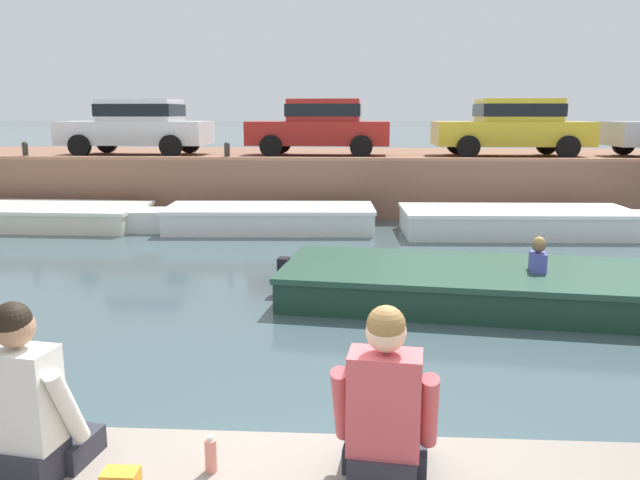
% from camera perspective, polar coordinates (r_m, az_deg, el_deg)
% --- Properties ---
extents(ground_plane, '(400.00, 400.00, 0.00)m').
position_cam_1_polar(ground_plane, '(9.85, 2.10, -4.04)').
color(ground_plane, '#3D5156').
extents(far_quay_wall, '(60.00, 6.00, 1.47)m').
position_cam_1_polar(far_quay_wall, '(18.67, 2.74, 5.68)').
color(far_quay_wall, brown).
rests_on(far_quay_wall, ground).
extents(far_wall_coping, '(60.00, 0.24, 0.08)m').
position_cam_1_polar(far_wall_coping, '(15.74, 2.64, 7.41)').
color(far_wall_coping, '#9F6C52').
rests_on(far_wall_coping, far_quay_wall).
extents(boat_moored_west_cream, '(6.21, 2.21, 0.51)m').
position_cam_1_polar(boat_moored_west_cream, '(16.08, -23.89, 2.01)').
color(boat_moored_west_cream, silver).
rests_on(boat_moored_west_cream, ground).
extents(boat_moored_central_white, '(5.67, 2.02, 0.56)m').
position_cam_1_polar(boat_moored_central_white, '(14.32, -5.50, 1.99)').
color(boat_moored_central_white, white).
rests_on(boat_moored_central_white, ground).
extents(boat_moored_east_white, '(6.02, 2.11, 0.57)m').
position_cam_1_polar(boat_moored_east_white, '(14.50, 18.46, 1.59)').
color(boat_moored_east_white, white).
rests_on(boat_moored_east_white, ground).
extents(motorboat_passing, '(6.69, 2.80, 0.98)m').
position_cam_1_polar(motorboat_passing, '(9.14, 15.75, -4.10)').
color(motorboat_passing, '#193828').
rests_on(motorboat_passing, ground).
extents(car_leftmost_white, '(4.07, 2.05, 1.54)m').
position_cam_1_polar(car_leftmost_white, '(18.51, -16.30, 10.09)').
color(car_leftmost_white, white).
rests_on(car_leftmost_white, far_quay_wall).
extents(car_left_inner_red, '(3.92, 2.00, 1.54)m').
position_cam_1_polar(car_left_inner_red, '(17.49, 0.08, 10.48)').
color(car_left_inner_red, '#B2231E').
rests_on(car_left_inner_red, far_quay_wall).
extents(car_centre_yellow, '(4.11, 2.00, 1.54)m').
position_cam_1_polar(car_centre_yellow, '(17.97, 17.24, 10.01)').
color(car_centre_yellow, yellow).
rests_on(car_centre_yellow, far_quay_wall).
extents(mooring_bollard_west, '(0.15, 0.15, 0.44)m').
position_cam_1_polar(mooring_bollard_west, '(18.03, -25.36, 7.49)').
color(mooring_bollard_west, '#2D2B28').
rests_on(mooring_bollard_west, far_quay_wall).
extents(mooring_bollard_mid, '(0.15, 0.15, 0.44)m').
position_cam_1_polar(mooring_bollard_mid, '(16.19, -8.50, 8.12)').
color(mooring_bollard_mid, '#2D2B28').
rests_on(mooring_bollard_mid, far_quay_wall).
extents(person_seated_left, '(0.57, 0.57, 0.96)m').
position_cam_1_polar(person_seated_left, '(3.65, -25.06, -13.86)').
color(person_seated_left, '#282833').
rests_on(person_seated_left, near_quay).
extents(person_seated_right, '(0.56, 0.56, 0.96)m').
position_cam_1_polar(person_seated_right, '(3.29, 5.94, -15.64)').
color(person_seated_right, '#282833').
rests_on(person_seated_right, near_quay).
extents(bottle_drink, '(0.06, 0.06, 0.20)m').
position_cam_1_polar(bottle_drink, '(3.53, -9.96, -18.78)').
color(bottle_drink, '#E07F6B').
rests_on(bottle_drink, near_quay).
extents(snack_bag, '(0.18, 0.12, 0.10)m').
position_cam_1_polar(snack_bag, '(3.52, -17.77, -20.16)').
color(snack_bag, orange).
rests_on(snack_bag, near_quay).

